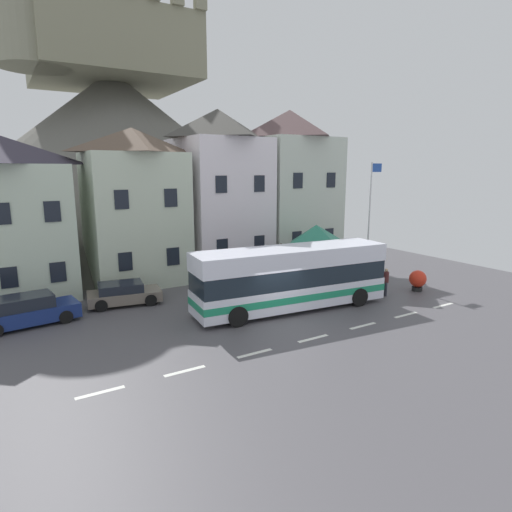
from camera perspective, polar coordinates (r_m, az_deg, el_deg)
ground_plane at (r=20.83m, az=4.02°, el=-9.13°), size 40.00×60.00×0.07m
townhouse_00 at (r=27.93m, az=-30.83°, el=4.37°), size 6.97×5.84×9.23m
townhouse_01 at (r=28.54m, az=-15.80°, el=6.29°), size 5.86×5.11×9.84m
townhouse_02 at (r=31.44m, az=-4.98°, el=8.59°), size 5.74×6.61×11.46m
townhouse_03 at (r=34.59m, az=4.39°, el=9.15°), size 6.14×6.59×11.81m
hilltop_castle at (r=48.98m, az=-18.22°, el=13.12°), size 43.88×43.88×24.71m
transit_bus at (r=22.52m, az=4.76°, el=-3.01°), size 10.76×3.44×3.32m
bus_shelter at (r=28.38m, az=8.04°, el=2.78°), size 3.60×3.60×3.74m
parked_car_00 at (r=23.12m, az=-28.36°, el=-6.48°), size 4.65×2.34×1.46m
parked_car_01 at (r=24.62m, az=-17.28°, el=-4.81°), size 4.08×2.38×1.22m
parked_car_02 at (r=31.51m, az=9.77°, el=-0.79°), size 4.46×2.32×1.39m
pedestrian_00 at (r=26.74m, az=7.91°, el=-2.50°), size 0.36×0.36×1.52m
pedestrian_01 at (r=28.36m, az=12.89°, el=-1.94°), size 0.33×0.33×1.48m
pedestrian_02 at (r=27.10m, az=15.98°, el=-2.76°), size 0.35×0.35×1.42m
pedestrian_03 at (r=26.14m, az=16.95°, el=-3.11°), size 0.33×0.33×1.63m
public_bench at (r=31.87m, az=8.49°, el=-1.01°), size 1.41×0.48×0.87m
flagpole at (r=29.91m, az=15.01°, el=5.65°), size 0.95×0.10×7.75m
harbour_buoy at (r=27.83m, az=20.79°, el=-2.95°), size 1.03×1.03×1.28m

